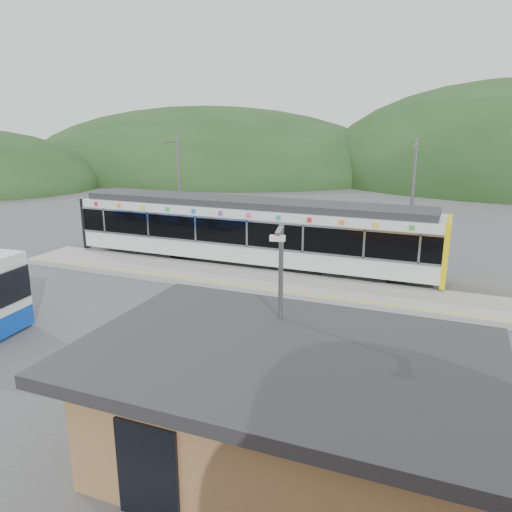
% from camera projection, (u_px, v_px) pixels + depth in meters
% --- Properties ---
extents(ground, '(120.00, 120.00, 0.00)m').
position_uv_depth(ground, '(221.00, 305.00, 21.95)').
color(ground, '#4C4C4F').
rests_on(ground, ground).
extents(hills, '(146.00, 149.00, 26.00)m').
position_uv_depth(hills, '(382.00, 286.00, 24.44)').
color(hills, '#1E3D19').
rests_on(hills, ground).
extents(platform, '(26.00, 3.20, 0.30)m').
position_uv_depth(platform, '(250.00, 280.00, 24.86)').
color(platform, '#9E9E99').
rests_on(platform, ground).
extents(yellow_line, '(26.00, 0.10, 0.01)m').
position_uv_depth(yellow_line, '(240.00, 285.00, 23.66)').
color(yellow_line, yellow).
rests_on(yellow_line, platform).
extents(train, '(20.44, 3.01, 3.74)m').
position_uv_depth(train, '(250.00, 230.00, 27.19)').
color(train, black).
rests_on(train, ground).
extents(catenary_mast_west, '(0.18, 1.80, 7.00)m').
position_uv_depth(catenary_mast_west, '(179.00, 190.00, 31.18)').
color(catenary_mast_west, slate).
rests_on(catenary_mast_west, ground).
extents(catenary_mast_east, '(0.18, 1.80, 7.00)m').
position_uv_depth(catenary_mast_east, '(412.00, 203.00, 26.11)').
color(catenary_mast_east, slate).
rests_on(catenary_mast_east, ground).
extents(station_shelter, '(9.20, 6.20, 3.00)m').
position_uv_depth(station_shelter, '(284.00, 408.00, 11.32)').
color(station_shelter, olive).
rests_on(station_shelter, ground).
extents(lamp_post, '(0.38, 1.00, 5.44)m').
position_uv_depth(lamp_post, '(279.00, 310.00, 12.52)').
color(lamp_post, slate).
rests_on(lamp_post, ground).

